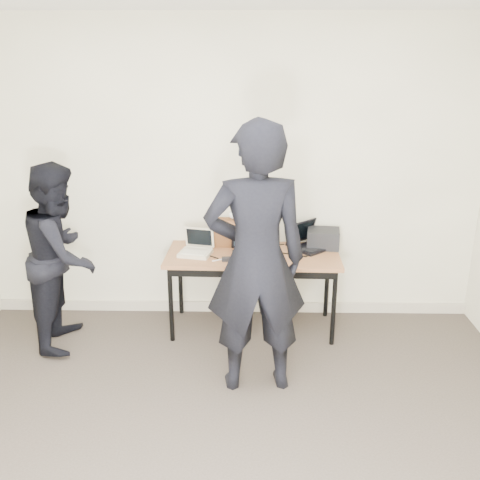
{
  "coord_description": "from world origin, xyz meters",
  "views": [
    {
      "loc": [
        0.18,
        -2.44,
        2.35
      ],
      "look_at": [
        0.1,
        1.6,
        0.95
      ],
      "focal_mm": 40.0,
      "sensor_mm": 36.0,
      "label": 1
    }
  ],
  "objects_px": {
    "laptop_center": "(250,248)",
    "laptop_right": "(309,242)",
    "leather_satchel": "(233,232)",
    "person_typist": "(256,261)",
    "desk": "(253,260)",
    "equipment_box": "(323,238)",
    "laptop_beige": "(196,249)",
    "person_observer": "(62,255)"
  },
  "relations": [
    {
      "from": "laptop_center",
      "to": "equipment_box",
      "type": "distance_m",
      "value": 0.68
    },
    {
      "from": "laptop_right",
      "to": "person_observer",
      "type": "xyz_separation_m",
      "value": [
        -2.09,
        -0.4,
        0.01
      ]
    },
    {
      "from": "leather_satchel",
      "to": "person_typist",
      "type": "height_order",
      "value": "person_typist"
    },
    {
      "from": "desk",
      "to": "equipment_box",
      "type": "xyz_separation_m",
      "value": [
        0.63,
        0.19,
        0.14
      ]
    },
    {
      "from": "laptop_right",
      "to": "equipment_box",
      "type": "relative_size",
      "value": 1.56
    },
    {
      "from": "laptop_beige",
      "to": "person_typist",
      "type": "relative_size",
      "value": 0.16
    },
    {
      "from": "laptop_right",
      "to": "equipment_box",
      "type": "xyz_separation_m",
      "value": [
        0.13,
        0.02,
        0.03
      ]
    },
    {
      "from": "laptop_center",
      "to": "person_observer",
      "type": "bearing_deg",
      "value": 179.46
    },
    {
      "from": "laptop_right",
      "to": "equipment_box",
      "type": "bearing_deg",
      "value": -33.95
    },
    {
      "from": "desk",
      "to": "person_typist",
      "type": "distance_m",
      "value": 0.92
    },
    {
      "from": "desk",
      "to": "laptop_beige",
      "type": "height_order",
      "value": "laptop_beige"
    },
    {
      "from": "desk",
      "to": "laptop_center",
      "type": "relative_size",
      "value": 4.42
    },
    {
      "from": "laptop_right",
      "to": "leather_satchel",
      "type": "distance_m",
      "value": 0.69
    },
    {
      "from": "person_typist",
      "to": "laptop_right",
      "type": "bearing_deg",
      "value": -121.83
    },
    {
      "from": "laptop_beige",
      "to": "desk",
      "type": "bearing_deg",
      "value": 12.71
    },
    {
      "from": "equipment_box",
      "to": "person_observer",
      "type": "relative_size",
      "value": 0.18
    },
    {
      "from": "leather_satchel",
      "to": "person_observer",
      "type": "xyz_separation_m",
      "value": [
        -1.41,
        -0.46,
        -0.07
      ]
    },
    {
      "from": "laptop_center",
      "to": "person_observer",
      "type": "distance_m",
      "value": 1.58
    },
    {
      "from": "person_typist",
      "to": "laptop_beige",
      "type": "bearing_deg",
      "value": -66.22
    },
    {
      "from": "desk",
      "to": "leather_satchel",
      "type": "xyz_separation_m",
      "value": [
        -0.18,
        0.23,
        0.19
      ]
    },
    {
      "from": "laptop_center",
      "to": "laptop_beige",
      "type": "bearing_deg",
      "value": 171.69
    },
    {
      "from": "desk",
      "to": "laptop_right",
      "type": "xyz_separation_m",
      "value": [
        0.5,
        0.17,
        0.11
      ]
    },
    {
      "from": "desk",
      "to": "laptop_center",
      "type": "xyz_separation_m",
      "value": [
        -0.02,
        0.0,
        0.11
      ]
    },
    {
      "from": "person_typist",
      "to": "person_observer",
      "type": "height_order",
      "value": "person_typist"
    },
    {
      "from": "laptop_right",
      "to": "person_observer",
      "type": "distance_m",
      "value": 2.13
    },
    {
      "from": "desk",
      "to": "laptop_center",
      "type": "bearing_deg",
      "value": 172.69
    },
    {
      "from": "desk",
      "to": "laptop_center",
      "type": "distance_m",
      "value": 0.11
    },
    {
      "from": "person_typist",
      "to": "person_observer",
      "type": "relative_size",
      "value": 1.27
    },
    {
      "from": "desk",
      "to": "person_typist",
      "type": "relative_size",
      "value": 0.76
    },
    {
      "from": "desk",
      "to": "person_observer",
      "type": "distance_m",
      "value": 1.61
    },
    {
      "from": "laptop_center",
      "to": "equipment_box",
      "type": "relative_size",
      "value": 1.21
    },
    {
      "from": "laptop_center",
      "to": "person_observer",
      "type": "xyz_separation_m",
      "value": [
        -1.57,
        -0.23,
        0.01
      ]
    },
    {
      "from": "laptop_center",
      "to": "leather_satchel",
      "type": "relative_size",
      "value": 0.95
    },
    {
      "from": "laptop_beige",
      "to": "person_typist",
      "type": "bearing_deg",
      "value": -46.97
    },
    {
      "from": "laptop_center",
      "to": "laptop_right",
      "type": "xyz_separation_m",
      "value": [
        0.52,
        0.17,
        0.0
      ]
    },
    {
      "from": "equipment_box",
      "to": "leather_satchel",
      "type": "bearing_deg",
      "value": 177.48
    },
    {
      "from": "laptop_center",
      "to": "laptop_right",
      "type": "relative_size",
      "value": 0.78
    },
    {
      "from": "leather_satchel",
      "to": "laptop_beige",
      "type": "bearing_deg",
      "value": -143.53
    },
    {
      "from": "desk",
      "to": "laptop_beige",
      "type": "xyz_separation_m",
      "value": [
        -0.49,
        -0.0,
        0.1
      ]
    },
    {
      "from": "laptop_right",
      "to": "equipment_box",
      "type": "height_order",
      "value": "laptop_right"
    },
    {
      "from": "equipment_box",
      "to": "laptop_beige",
      "type": "bearing_deg",
      "value": -170.19
    },
    {
      "from": "leather_satchel",
      "to": "equipment_box",
      "type": "relative_size",
      "value": 1.28
    }
  ]
}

